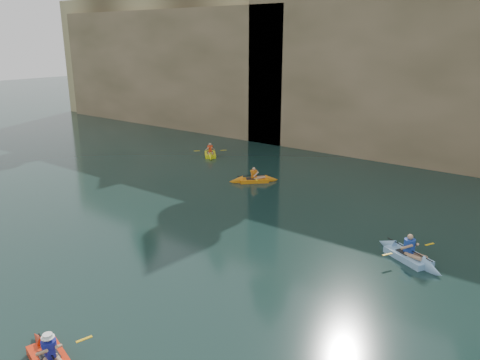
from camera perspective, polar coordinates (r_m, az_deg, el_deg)
The scene contains 9 objects.
ground at distance 16.02m, azimuth -16.35°, elevation -13.09°, with size 160.00×160.00×0.00m, color black.
cliff at distance 39.63m, azimuth 20.99°, elevation 13.22°, with size 70.00×16.00×12.00m, color tan.
cliff_slab_west at distance 43.93m, azimuth -8.84°, elevation 13.43°, with size 26.00×2.40×10.56m, color #997E5D.
cliff_slab_center at distance 32.00m, azimuth 20.42°, elevation 12.10°, with size 24.00×2.40×11.40m, color #997E5D.
sea_cave_west at distance 42.38m, azimuth -7.37°, elevation 8.90°, with size 4.50×1.00×4.00m, color black.
sea_cave_center at distance 34.20m, azimuth 9.74°, elevation 6.21°, with size 3.50×1.00×3.20m, color black.
kayaker_orange at distance 26.47m, azimuth 1.69°, elevation 0.03°, with size 2.43×2.48×1.07m.
kayaker_ltblue_near at distance 18.50m, azimuth 19.82°, elevation -8.67°, with size 3.14×2.20×1.25m.
kayaker_yellow at distance 32.38m, azimuth -3.65°, elevation 3.17°, with size 2.42×2.50×1.14m.
Camera 1 is at (11.54, -7.87, 7.84)m, focal length 35.00 mm.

